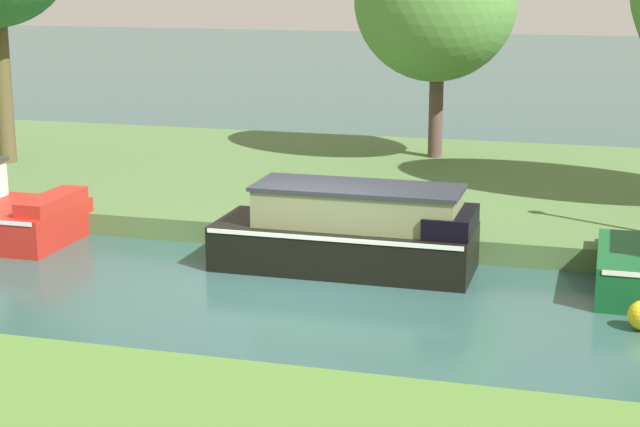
% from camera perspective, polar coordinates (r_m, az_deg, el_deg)
% --- Properties ---
extents(ground_plane, '(120.00, 120.00, 0.00)m').
position_cam_1_polar(ground_plane, '(15.96, -0.87, -4.15)').
color(ground_plane, '#2C504C').
extents(riverbank_far, '(72.00, 10.00, 0.40)m').
position_cam_1_polar(riverbank_far, '(22.49, 4.21, 1.63)').
color(riverbank_far, '#4E6F3C').
rests_on(riverbank_far, ground_plane).
extents(black_barge, '(4.23, 1.66, 1.41)m').
position_cam_1_polar(black_barge, '(16.78, 1.81, -1.01)').
color(black_barge, black).
rests_on(black_barge, ground_plane).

